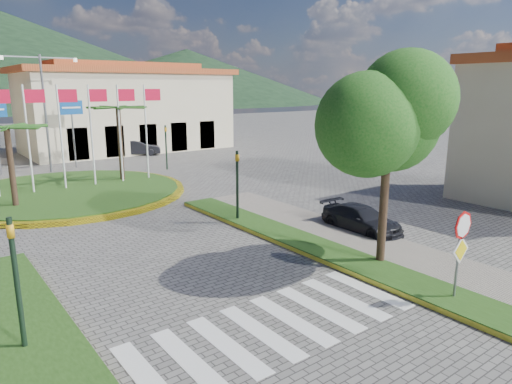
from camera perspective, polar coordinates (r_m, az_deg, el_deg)
sidewalk_right at (r=15.15m, az=25.56°, el=-10.88°), size 4.00×28.00×0.15m
verge_right at (r=14.16m, az=23.25°, el=-12.27°), size 1.60×28.00×0.18m
crosswalk at (r=11.95m, az=2.14°, el=-16.45°), size 8.00×3.00×0.01m
roundabout_island at (r=27.46m, az=-22.35°, el=0.04°), size 12.70×12.70×6.00m
stop_sign at (r=13.62m, az=24.24°, el=-5.67°), size 0.80×0.11×2.65m
deciduous_tree at (r=15.13m, az=16.39°, el=9.82°), size 3.60×3.60×6.80m
traffic_light_left at (r=11.33m, az=-27.83°, el=-8.93°), size 0.15×0.18×3.20m
traffic_light_right at (r=19.90m, az=-2.36°, el=1.59°), size 0.15×0.18×3.20m
traffic_light_far at (r=33.63m, az=-11.19°, el=6.06°), size 0.18×0.15×3.20m
direction_sign_east at (r=36.37m, az=-21.99°, el=8.39°), size 1.60×0.14×5.20m
street_lamp_centre at (r=34.90m, az=-24.89°, el=9.57°), size 4.80×0.16×8.00m
building_right at (r=45.24m, az=-15.82°, el=10.05°), size 19.08×9.54×8.05m
hill_far_east at (r=158.77m, az=-8.56°, el=14.03°), size 120.00×120.00×18.00m
car_dark_b at (r=41.40m, az=-14.72°, el=5.38°), size 4.32×2.95×1.35m
car_side_right at (r=19.42m, az=13.04°, el=-3.30°), size 1.58×3.74×1.08m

